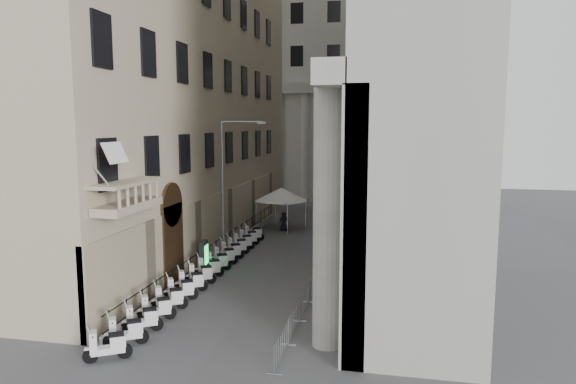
# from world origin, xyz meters

# --- Properties ---
(left_building) EXTENTS (5.00, 36.00, 34.00)m
(left_building) POSITION_xyz_m (-7.50, 22.00, 17.00)
(left_building) COLOR tan
(left_building) RESTS_ON ground
(far_building) EXTENTS (22.00, 10.00, 30.00)m
(far_building) POSITION_xyz_m (0.00, 48.00, 15.00)
(far_building) COLOR #BAB7B0
(far_building) RESTS_ON ground
(iron_fence) EXTENTS (0.30, 28.00, 1.40)m
(iron_fence) POSITION_xyz_m (-4.30, 18.00, 0.00)
(iron_fence) COLOR black
(iron_fence) RESTS_ON ground
(blue_awning) EXTENTS (1.60, 3.00, 3.00)m
(blue_awning) POSITION_xyz_m (4.15, 26.00, 0.00)
(blue_awning) COLOR navy
(blue_awning) RESTS_ON ground
(flag) EXTENTS (1.00, 1.40, 8.20)m
(flag) POSITION_xyz_m (-4.00, 5.00, 0.00)
(flag) COLOR #9E0C11
(flag) RESTS_ON ground
(scooter_0) EXTENTS (1.49, 1.20, 1.50)m
(scooter_0) POSITION_xyz_m (-3.48, 3.03, 0.00)
(scooter_0) COLOR white
(scooter_0) RESTS_ON ground
(scooter_1) EXTENTS (1.49, 1.20, 1.50)m
(scooter_1) POSITION_xyz_m (-3.48, 4.35, 0.00)
(scooter_1) COLOR white
(scooter_1) RESTS_ON ground
(scooter_2) EXTENTS (1.49, 1.20, 1.50)m
(scooter_2) POSITION_xyz_m (-3.48, 5.67, 0.00)
(scooter_2) COLOR white
(scooter_2) RESTS_ON ground
(scooter_3) EXTENTS (1.49, 1.20, 1.50)m
(scooter_3) POSITION_xyz_m (-3.48, 7.00, 0.00)
(scooter_3) COLOR white
(scooter_3) RESTS_ON ground
(scooter_4) EXTENTS (1.49, 1.20, 1.50)m
(scooter_4) POSITION_xyz_m (-3.48, 8.32, 0.00)
(scooter_4) COLOR white
(scooter_4) RESTS_ON ground
(scooter_5) EXTENTS (1.49, 1.20, 1.50)m
(scooter_5) POSITION_xyz_m (-3.48, 9.64, 0.00)
(scooter_5) COLOR white
(scooter_5) RESTS_ON ground
(scooter_6) EXTENTS (1.49, 1.20, 1.50)m
(scooter_6) POSITION_xyz_m (-3.48, 10.96, 0.00)
(scooter_6) COLOR white
(scooter_6) RESTS_ON ground
(scooter_7) EXTENTS (1.49, 1.20, 1.50)m
(scooter_7) POSITION_xyz_m (-3.48, 12.29, 0.00)
(scooter_7) COLOR white
(scooter_7) RESTS_ON ground
(scooter_8) EXTENTS (1.49, 1.20, 1.50)m
(scooter_8) POSITION_xyz_m (-3.48, 13.61, 0.00)
(scooter_8) COLOR white
(scooter_8) RESTS_ON ground
(scooter_9) EXTENTS (1.49, 1.20, 1.50)m
(scooter_9) POSITION_xyz_m (-3.48, 14.93, 0.00)
(scooter_9) COLOR white
(scooter_9) RESTS_ON ground
(scooter_10) EXTENTS (1.49, 1.20, 1.50)m
(scooter_10) POSITION_xyz_m (-3.48, 16.26, 0.00)
(scooter_10) COLOR white
(scooter_10) RESTS_ON ground
(scooter_11) EXTENTS (1.49, 1.20, 1.50)m
(scooter_11) POSITION_xyz_m (-3.48, 17.58, 0.00)
(scooter_11) COLOR white
(scooter_11) RESTS_ON ground
(scooter_12) EXTENTS (1.49, 1.20, 1.50)m
(scooter_12) POSITION_xyz_m (-3.48, 18.90, 0.00)
(scooter_12) COLOR white
(scooter_12) RESTS_ON ground
(scooter_13) EXTENTS (1.49, 1.20, 1.50)m
(scooter_13) POSITION_xyz_m (-3.48, 20.22, 0.00)
(scooter_13) COLOR white
(scooter_13) RESTS_ON ground
(scooter_14) EXTENTS (1.49, 1.20, 1.50)m
(scooter_14) POSITION_xyz_m (-3.48, 21.55, 0.00)
(scooter_14) COLOR white
(scooter_14) RESTS_ON ground
(scooter_15) EXTENTS (1.49, 1.20, 1.50)m
(scooter_15) POSITION_xyz_m (-3.48, 22.87, 0.00)
(scooter_15) COLOR white
(scooter_15) RESTS_ON ground
(barrier_0) EXTENTS (0.60, 2.40, 1.10)m
(barrier_0) POSITION_xyz_m (2.75, 4.40, 0.00)
(barrier_0) COLOR #96999D
(barrier_0) RESTS_ON ground
(barrier_1) EXTENTS (0.60, 2.40, 1.10)m
(barrier_1) POSITION_xyz_m (2.75, 6.90, 0.00)
(barrier_1) COLOR #96999D
(barrier_1) RESTS_ON ground
(barrier_2) EXTENTS (0.60, 2.40, 1.10)m
(barrier_2) POSITION_xyz_m (2.75, 9.40, 0.00)
(barrier_2) COLOR #96999D
(barrier_2) RESTS_ON ground
(barrier_3) EXTENTS (0.60, 2.40, 1.10)m
(barrier_3) POSITION_xyz_m (2.75, 11.90, 0.00)
(barrier_3) COLOR #96999D
(barrier_3) RESTS_ON ground
(barrier_4) EXTENTS (0.60, 2.40, 1.10)m
(barrier_4) POSITION_xyz_m (2.75, 14.40, 0.00)
(barrier_4) COLOR #96999D
(barrier_4) RESTS_ON ground
(barrier_5) EXTENTS (0.60, 2.40, 1.10)m
(barrier_5) POSITION_xyz_m (2.75, 16.90, 0.00)
(barrier_5) COLOR #96999D
(barrier_5) RESTS_ON ground
(barrier_6) EXTENTS (0.60, 2.40, 1.10)m
(barrier_6) POSITION_xyz_m (2.75, 19.40, 0.00)
(barrier_6) COLOR #96999D
(barrier_6) RESTS_ON ground
(barrier_7) EXTENTS (0.60, 2.40, 1.10)m
(barrier_7) POSITION_xyz_m (2.75, 21.90, 0.00)
(barrier_7) COLOR #96999D
(barrier_7) RESTS_ON ground
(barrier_8) EXTENTS (0.60, 2.40, 1.10)m
(barrier_8) POSITION_xyz_m (2.75, 24.40, 0.00)
(barrier_8) COLOR #96999D
(barrier_8) RESTS_ON ground
(barrier_9) EXTENTS (0.60, 2.40, 1.10)m
(barrier_9) POSITION_xyz_m (2.75, 26.90, 0.00)
(barrier_9) COLOR #96999D
(barrier_9) RESTS_ON ground
(security_tent) EXTENTS (4.25, 4.25, 3.45)m
(security_tent) POSITION_xyz_m (-2.81, 28.39, 2.88)
(security_tent) COLOR white
(security_tent) RESTS_ON ground
(street_lamp) EXTENTS (2.76, 1.15, 8.86)m
(street_lamp) POSITION_xyz_m (-3.85, 18.41, 5.32)
(street_lamp) COLOR #919499
(street_lamp) RESTS_ON ground
(info_kiosk) EXTENTS (0.39, 0.97, 2.01)m
(info_kiosk) POSITION_xyz_m (-3.90, 13.93, 1.01)
(info_kiosk) COLOR black
(info_kiosk) RESTS_ON ground
(pedestrian_a) EXTENTS (0.69, 0.52, 1.73)m
(pedestrian_a) POSITION_xyz_m (1.88, 22.59, 0.86)
(pedestrian_a) COLOR black
(pedestrian_a) RESTS_ON ground
(pedestrian_b) EXTENTS (0.76, 0.60, 1.52)m
(pedestrian_b) POSITION_xyz_m (1.97, 25.40, 0.76)
(pedestrian_b) COLOR black
(pedestrian_b) RESTS_ON ground
(pedestrian_c) EXTENTS (0.79, 0.53, 1.58)m
(pedestrian_c) POSITION_xyz_m (-2.00, 26.92, 0.79)
(pedestrian_c) COLOR black
(pedestrian_c) RESTS_ON ground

